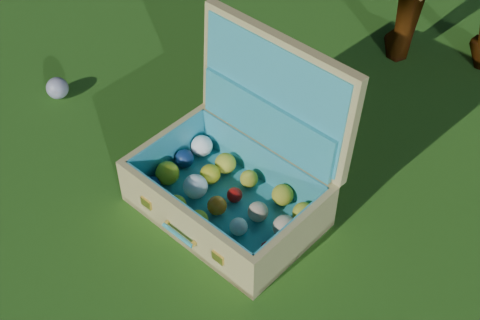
% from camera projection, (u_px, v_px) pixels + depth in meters
% --- Properties ---
extents(ground, '(60.00, 60.00, 0.00)m').
position_uv_depth(ground, '(212.00, 184.00, 2.10)').
color(ground, '#215114').
rests_on(ground, ground).
extents(stray_ball, '(0.08, 0.08, 0.08)m').
position_uv_depth(stray_ball, '(57.00, 88.00, 2.38)').
color(stray_ball, '#4572B3').
rests_on(stray_ball, ground).
extents(suitcase, '(0.59, 0.49, 0.52)m').
position_uv_depth(suitcase, '(241.00, 165.00, 1.96)').
color(suitcase, tan).
rests_on(suitcase, ground).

